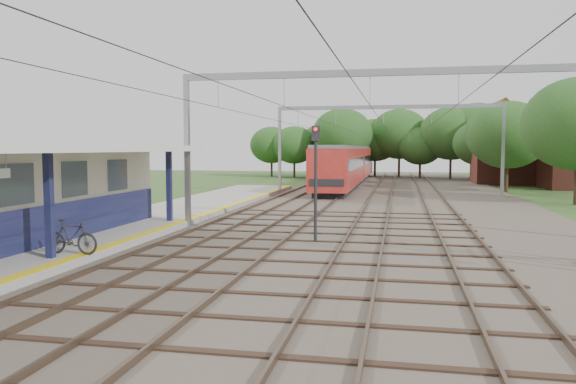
# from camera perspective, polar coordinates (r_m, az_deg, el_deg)

# --- Properties ---
(ground) EXTENTS (160.00, 160.00, 0.00)m
(ground) POSITION_cam_1_polar(r_m,az_deg,el_deg) (10.80, -14.54, -15.56)
(ground) COLOR #2D4C1E
(ground) RESTS_ON ground
(ballast_bed) EXTENTS (18.00, 90.00, 0.10)m
(ballast_bed) POSITION_cam_1_polar(r_m,az_deg,el_deg) (39.29, 10.53, -0.92)
(ballast_bed) COLOR #473D33
(ballast_bed) RESTS_ON ground
(platform) EXTENTS (5.00, 52.00, 0.35)m
(platform) POSITION_cam_1_polar(r_m,az_deg,el_deg) (26.27, -16.00, -3.37)
(platform) COLOR gray
(platform) RESTS_ON ground
(yellow_stripe) EXTENTS (0.45, 52.00, 0.01)m
(yellow_stripe) POSITION_cam_1_polar(r_m,az_deg,el_deg) (25.30, -11.46, -3.17)
(yellow_stripe) COLOR yellow
(yellow_stripe) RESTS_ON platform
(rail_tracks) EXTENTS (11.80, 88.00, 0.15)m
(rail_tracks) POSITION_cam_1_polar(r_m,az_deg,el_deg) (39.39, 6.90, -0.68)
(rail_tracks) COLOR brown
(rail_tracks) RESTS_ON ballast_bed
(catenary_system) EXTENTS (17.22, 88.00, 7.00)m
(catenary_system) POSITION_cam_1_polar(r_m,az_deg,el_deg) (34.47, 9.53, 7.45)
(catenary_system) COLOR gray
(catenary_system) RESTS_ON ground
(tree_band) EXTENTS (31.72, 30.88, 8.82)m
(tree_band) POSITION_cam_1_polar(r_m,az_deg,el_deg) (66.25, 10.78, 5.45)
(tree_band) COLOR #382619
(tree_band) RESTS_ON ground
(house_far) EXTENTS (8.00, 6.12, 8.66)m
(house_far) POSITION_cam_1_polar(r_m,az_deg,el_deg) (62.20, 22.01, 3.72)
(house_far) COLOR brown
(house_far) RESTS_ON ground
(bicycle) EXTENTS (1.85, 0.59, 1.10)m
(bicycle) POSITION_cam_1_polar(r_m,az_deg,el_deg) (18.91, -21.16, -4.28)
(bicycle) COLOR black
(bicycle) RESTS_ON platform
(train) EXTENTS (2.91, 36.18, 3.82)m
(train) POSITION_cam_1_polar(r_m,az_deg,el_deg) (56.93, 6.27, 2.87)
(train) COLOR black
(train) RESTS_ON ballast_bed
(signal_post) EXTENTS (0.34, 0.30, 4.52)m
(signal_post) POSITION_cam_1_polar(r_m,az_deg,el_deg) (21.32, 2.83, 2.34)
(signal_post) COLOR black
(signal_post) RESTS_ON ground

